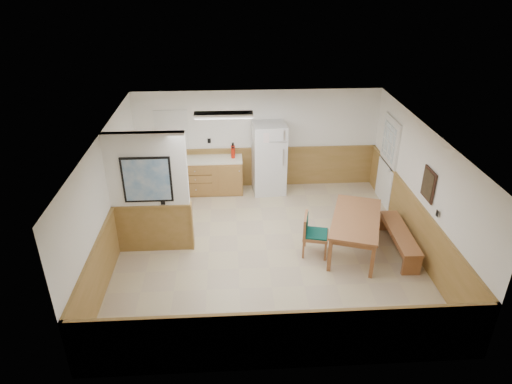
{
  "coord_description": "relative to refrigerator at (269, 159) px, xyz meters",
  "views": [
    {
      "loc": [
        -0.68,
        -7.65,
        5.3
      ],
      "look_at": [
        -0.19,
        0.4,
        1.13
      ],
      "focal_mm": 32.0,
      "sensor_mm": 36.0,
      "label": 1
    }
  ],
  "objects": [
    {
      "name": "wainscot_left",
      "position": [
        -3.24,
        -2.63,
        -0.39
      ],
      "size": [
        0.04,
        6.0,
        1.0
      ],
      "primitive_type": "cube",
      "color": "#9F763F",
      "rests_on": "ground"
    },
    {
      "name": "dining_chair",
      "position": [
        0.6,
        -2.76,
        -0.4
      ],
      "size": [
        0.77,
        0.6,
        0.85
      ],
      "rotation": [
        0.0,
        0.0,
        -0.24
      ],
      "color": "#9D6339",
      "rests_on": "ground"
    },
    {
      "name": "wainscot_right",
      "position": [
        2.72,
        -2.63,
        -0.39
      ],
      "size": [
        0.04,
        6.0,
        1.0
      ],
      "primitive_type": "cube",
      "color": "#9F763F",
      "rests_on": "ground"
    },
    {
      "name": "dining_bench",
      "position": [
        2.39,
        -2.8,
        -0.54
      ],
      "size": [
        0.42,
        1.69,
        0.45
      ],
      "rotation": [
        0.0,
        0.0,
        -0.03
      ],
      "color": "#9D6339",
      "rests_on": "ground"
    },
    {
      "name": "kitchen_window",
      "position": [
        -2.36,
        0.35,
        0.66
      ],
      "size": [
        0.8,
        0.04,
        1.0
      ],
      "color": "white",
      "rests_on": "back_wall"
    },
    {
      "name": "refrigerator",
      "position": [
        0.0,
        0.0,
        0.0
      ],
      "size": [
        0.83,
        0.75,
        1.78
      ],
      "rotation": [
        0.0,
        0.0,
        0.07
      ],
      "color": "silver",
      "rests_on": "ground"
    },
    {
      "name": "soap_bottle",
      "position": [
        -2.55,
        0.09,
        0.14
      ],
      "size": [
        0.09,
        0.09,
        0.25
      ],
      "primitive_type": "cylinder",
      "rotation": [
        0.0,
        0.0,
        -0.16
      ],
      "color": "green",
      "rests_on": "kitchen_counter"
    },
    {
      "name": "fire_extinguisher",
      "position": [
        -0.88,
        0.07,
        0.18
      ],
      "size": [
        0.1,
        0.1,
        0.39
      ],
      "rotation": [
        0.0,
        0.0,
        -0.07
      ],
      "color": "red",
      "rests_on": "kitchen_counter"
    },
    {
      "name": "left_wall",
      "position": [
        -3.26,
        -2.63,
        0.36
      ],
      "size": [
        0.02,
        6.0,
        2.5
      ],
      "primitive_type": "cube",
      "color": "white",
      "rests_on": "ground"
    },
    {
      "name": "ceiling",
      "position": [
        -0.26,
        -2.63,
        1.61
      ],
      "size": [
        6.0,
        6.0,
        0.02
      ],
      "primitive_type": "cube",
      "color": "silver",
      "rests_on": "back_wall"
    },
    {
      "name": "fluorescent_fixture",
      "position": [
        -1.06,
        -1.33,
        1.56
      ],
      "size": [
        1.2,
        0.3,
        0.09
      ],
      "color": "white",
      "rests_on": "ceiling"
    },
    {
      "name": "kitchen_counter",
      "position": [
        -1.47,
        0.05,
        -0.43
      ],
      "size": [
        2.2,
        0.61,
        1.0
      ],
      "color": "olive",
      "rests_on": "ground"
    },
    {
      "name": "wainscot_back",
      "position": [
        -0.26,
        0.35,
        -0.39
      ],
      "size": [
        6.0,
        0.04,
        1.0
      ],
      "primitive_type": "cube",
      "color": "#9F763F",
      "rests_on": "ground"
    },
    {
      "name": "dining_table",
      "position": [
        1.49,
        -2.7,
        -0.23
      ],
      "size": [
        1.42,
        1.98,
        0.75
      ],
      "rotation": [
        0.0,
        0.0,
        -0.33
      ],
      "color": "#9D6339",
      "rests_on": "ground"
    },
    {
      "name": "back_wall",
      "position": [
        -0.26,
        0.37,
        0.36
      ],
      "size": [
        6.0,
        0.02,
        2.5
      ],
      "primitive_type": "cube",
      "color": "white",
      "rests_on": "ground"
    },
    {
      "name": "exterior_door",
      "position": [
        2.7,
        -0.73,
        0.16
      ],
      "size": [
        0.07,
        1.02,
        2.15
      ],
      "color": "white",
      "rests_on": "ground"
    },
    {
      "name": "partition_wall",
      "position": [
        -2.51,
        -2.43,
        0.34
      ],
      "size": [
        1.5,
        0.2,
        2.5
      ],
      "color": "white",
      "rests_on": "ground"
    },
    {
      "name": "wall_painting",
      "position": [
        2.71,
        -2.93,
        0.66
      ],
      "size": [
        0.04,
        0.5,
        0.6
      ],
      "color": "#321D14",
      "rests_on": "right_wall"
    },
    {
      "name": "ground",
      "position": [
        -0.26,
        -2.63,
        -0.89
      ],
      "size": [
        6.0,
        6.0,
        0.0
      ],
      "primitive_type": "plane",
      "color": "tan",
      "rests_on": "ground"
    },
    {
      "name": "right_wall",
      "position": [
        2.74,
        -2.63,
        0.36
      ],
      "size": [
        0.02,
        6.0,
        2.5
      ],
      "primitive_type": "cube",
      "color": "white",
      "rests_on": "ground"
    }
  ]
}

